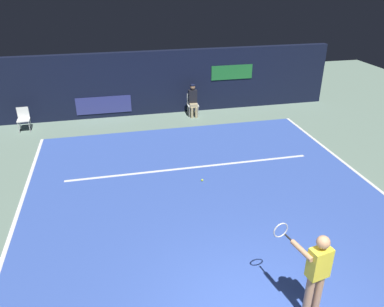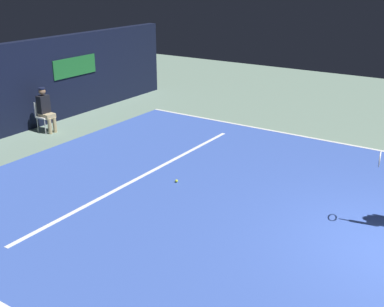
{
  "view_description": "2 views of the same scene",
  "coord_description": "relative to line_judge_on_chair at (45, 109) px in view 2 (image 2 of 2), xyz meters",
  "views": [
    {
      "loc": [
        -2.22,
        -4.04,
        5.46
      ],
      "look_at": [
        -0.08,
        5.41,
        0.71
      ],
      "focal_mm": 34.88,
      "sensor_mm": 36.0,
      "label": 1
    },
    {
      "loc": [
        -8.04,
        -0.82,
        4.47
      ],
      "look_at": [
        0.23,
        4.62,
        0.74
      ],
      "focal_mm": 45.33,
      "sensor_mm": 36.0,
      "label": 2
    }
  ],
  "objects": [
    {
      "name": "ground_plane",
      "position": [
        -1.07,
        -6.27,
        -0.69
      ],
      "size": [
        28.93,
        28.93,
        0.0
      ],
      "primitive_type": "plane",
      "color": "slate"
    },
    {
      "name": "court_surface",
      "position": [
        -1.07,
        -6.27,
        -0.68
      ],
      "size": [
        9.66,
        10.11,
        0.01
      ],
      "primitive_type": "cube",
      "color": "#3856B2",
      "rests_on": "ground"
    },
    {
      "name": "line_sideline_left",
      "position": [
        3.71,
        -6.27,
        -0.67
      ],
      "size": [
        0.1,
        10.11,
        0.01
      ],
      "primitive_type": "cube",
      "color": "white",
      "rests_on": "court_surface"
    },
    {
      "name": "line_service",
      "position": [
        -1.07,
        -4.5,
        -0.67
      ],
      "size": [
        7.53,
        0.1,
        0.01
      ],
      "primitive_type": "cube",
      "color": "white",
      "rests_on": "court_surface"
    },
    {
      "name": "line_judge_on_chair",
      "position": [
        0.0,
        0.0,
        0.0
      ],
      "size": [
        0.45,
        0.54,
        1.32
      ],
      "color": "white",
      "rests_on": "ground"
    },
    {
      "name": "tennis_ball",
      "position": [
        -0.95,
        -5.36,
        -0.64
      ],
      "size": [
        0.07,
        0.07,
        0.07
      ],
      "primitive_type": "sphere",
      "color": "#CCE033",
      "rests_on": "court_surface"
    }
  ]
}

